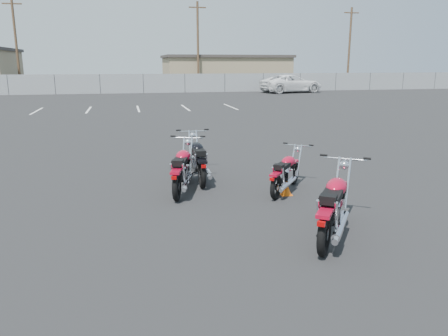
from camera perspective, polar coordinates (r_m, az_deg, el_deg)
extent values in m
plane|color=black|center=(8.77, -0.42, -5.10)|extent=(120.00, 120.00, 0.00)
torus|color=black|center=(10.56, -4.88, -0.15)|extent=(0.28, 0.64, 0.63)
cylinder|color=silver|center=(10.56, -4.88, -0.15)|extent=(0.15, 0.19, 0.17)
torus|color=black|center=(9.11, -6.20, -2.41)|extent=(0.28, 0.64, 0.63)
cylinder|color=silver|center=(9.11, -6.20, -2.41)|extent=(0.15, 0.19, 0.17)
cube|color=black|center=(9.82, -5.49, -0.96)|extent=(0.40, 1.09, 0.06)
cube|color=silver|center=(9.75, -5.55, -0.68)|extent=(0.39, 0.46, 0.31)
cylinder|color=silver|center=(9.71, -5.57, 0.40)|extent=(0.27, 0.31, 0.28)
ellipsoid|color=#A80A25|center=(9.91, -5.38, 1.54)|extent=(0.47, 0.67, 0.27)
cube|color=black|center=(9.43, -5.83, 0.78)|extent=(0.42, 0.63, 0.10)
cube|color=black|center=(9.17, -6.09, 0.68)|extent=(0.27, 0.24, 0.13)
cube|color=#A80A25|center=(9.00, -6.27, -0.42)|extent=(0.30, 0.47, 0.05)
cube|color=#A80A25|center=(10.48, -4.91, 1.60)|extent=(0.23, 0.38, 0.04)
cylinder|color=silver|center=(9.17, -5.31, -0.58)|extent=(0.10, 0.20, 0.41)
cylinder|color=silver|center=(9.21, -6.85, -0.56)|extent=(0.10, 0.20, 0.41)
cylinder|color=silver|center=(9.51, -4.77, -1.81)|extent=(0.41, 1.14, 0.13)
cylinder|color=silver|center=(9.18, -5.05, -2.24)|extent=(0.22, 0.39, 0.14)
cylinder|color=silver|center=(10.59, -4.32, 1.77)|extent=(0.16, 0.41, 0.83)
cylinder|color=silver|center=(10.62, -5.32, 1.78)|extent=(0.16, 0.41, 0.83)
sphere|color=silver|center=(10.72, -4.73, 3.38)|extent=(0.21, 0.21, 0.17)
cylinder|color=silver|center=(10.72, -4.72, 3.95)|extent=(0.71, 0.23, 0.03)
cylinder|color=black|center=(10.65, -2.78, 4.14)|extent=(0.13, 0.07, 0.04)
cylinder|color=black|center=(10.75, -6.68, 4.16)|extent=(0.13, 0.07, 0.04)
cylinder|color=black|center=(9.79, -6.41, -2.22)|extent=(0.16, 0.07, 0.31)
cube|color=#990505|center=(8.76, -6.55, -1.29)|extent=(0.12, 0.09, 0.06)
torus|color=black|center=(11.47, -3.90, 1.00)|extent=(0.14, 0.64, 0.64)
cylinder|color=silver|center=(11.47, -3.90, 1.00)|extent=(0.11, 0.17, 0.17)
torus|color=black|center=(9.98, -2.89, -0.89)|extent=(0.14, 0.64, 0.64)
cylinder|color=silver|center=(9.98, -2.89, -0.89)|extent=(0.11, 0.17, 0.17)
cube|color=black|center=(10.71, -3.43, 0.34)|extent=(0.15, 1.12, 0.06)
cube|color=silver|center=(10.65, -3.40, 0.61)|extent=(0.31, 0.42, 0.32)
cylinder|color=silver|center=(10.61, -3.42, 1.62)|extent=(0.22, 0.27, 0.28)
ellipsoid|color=black|center=(10.82, -3.59, 2.65)|extent=(0.35, 0.63, 0.27)
cube|color=black|center=(10.32, -3.25, 2.01)|extent=(0.30, 0.59, 0.11)
cube|color=black|center=(10.06, -3.06, 1.95)|extent=(0.24, 0.20, 0.13)
cube|color=black|center=(9.88, -2.89, 0.96)|extent=(0.21, 0.45, 0.05)
cube|color=black|center=(11.40, -3.93, 2.64)|extent=(0.15, 0.37, 0.04)
cylinder|color=silver|center=(10.09, -2.31, 0.83)|extent=(0.06, 0.20, 0.42)
cylinder|color=silver|center=(10.06, -3.74, 0.77)|extent=(0.06, 0.20, 0.42)
cylinder|color=silver|center=(10.44, -2.29, -0.35)|extent=(0.14, 1.17, 0.14)
cylinder|color=silver|center=(10.11, -2.02, -0.69)|extent=(0.14, 0.38, 0.14)
cylinder|color=silver|center=(11.54, -3.53, 2.80)|extent=(0.06, 0.43, 0.84)
cylinder|color=silver|center=(11.52, -4.47, 2.77)|extent=(0.06, 0.43, 0.84)
sphere|color=silver|center=(11.64, -4.12, 4.27)|extent=(0.18, 0.18, 0.17)
cylinder|color=silver|center=(11.65, -4.14, 4.80)|extent=(0.74, 0.06, 0.03)
cylinder|color=black|center=(11.67, -2.31, 5.05)|extent=(0.13, 0.04, 0.04)
cylinder|color=black|center=(11.59, -5.96, 4.93)|extent=(0.13, 0.04, 0.04)
cylinder|color=black|center=(10.64, -4.14, -0.88)|extent=(0.17, 0.03, 0.32)
cube|color=#990505|center=(9.63, -2.67, 0.21)|extent=(0.11, 0.07, 0.06)
torus|color=black|center=(10.45, 9.14, -0.66)|extent=(0.42, 0.49, 0.54)
cylinder|color=silver|center=(10.45, 9.14, -0.66)|extent=(0.16, 0.17, 0.15)
torus|color=black|center=(9.23, 6.79, -2.47)|extent=(0.42, 0.49, 0.54)
cylinder|color=silver|center=(9.23, 6.79, -2.47)|extent=(0.16, 0.17, 0.15)
cube|color=black|center=(9.83, 8.04, -1.30)|extent=(0.66, 0.80, 0.05)
cube|color=silver|center=(9.77, 7.97, -1.06)|extent=(0.41, 0.43, 0.27)
cylinder|color=silver|center=(9.73, 8.00, -0.13)|extent=(0.28, 0.29, 0.24)
ellipsoid|color=#A80A25|center=(9.90, 8.40, 0.85)|extent=(0.54, 0.59, 0.23)
cube|color=black|center=(9.50, 7.60, 0.22)|extent=(0.49, 0.54, 0.09)
cube|color=black|center=(9.28, 7.17, 0.15)|extent=(0.26, 0.25, 0.11)
cube|color=#A80A25|center=(9.14, 6.80, -0.78)|extent=(0.36, 0.40, 0.05)
cube|color=#A80A25|center=(10.38, 9.19, 0.87)|extent=(0.28, 0.32, 0.04)
cylinder|color=silver|center=(9.26, 7.74, -0.99)|extent=(0.14, 0.16, 0.36)
cylinder|color=silver|center=(9.33, 6.46, -0.84)|extent=(0.14, 0.16, 0.36)
cylinder|color=silver|center=(9.55, 8.36, -2.09)|extent=(0.68, 0.84, 0.12)
cylinder|color=silver|center=(9.28, 7.83, -2.42)|extent=(0.28, 0.32, 0.12)
cylinder|color=silver|center=(10.46, 9.79, 0.97)|extent=(0.26, 0.31, 0.72)
cylinder|color=silver|center=(10.50, 8.94, 1.06)|extent=(0.26, 0.31, 0.72)
sphere|color=silver|center=(10.57, 9.64, 2.42)|extent=(0.20, 0.20, 0.15)
cylinder|color=silver|center=(10.57, 9.69, 2.92)|extent=(0.52, 0.41, 0.03)
cylinder|color=black|center=(10.47, 11.34, 2.94)|extent=(0.11, 0.09, 0.03)
cylinder|color=black|center=(10.64, 8.02, 3.24)|extent=(0.11, 0.09, 0.03)
cylinder|color=black|center=(9.83, 7.14, -2.32)|extent=(0.13, 0.11, 0.27)
cube|color=#990505|center=(8.94, 6.30, -1.48)|extent=(0.10, 0.10, 0.05)
torus|color=black|center=(8.20, 14.90, -4.46)|extent=(0.48, 0.61, 0.67)
cylinder|color=silver|center=(8.20, 14.90, -4.46)|extent=(0.19, 0.21, 0.18)
torus|color=black|center=(6.70, 12.95, -8.47)|extent=(0.48, 0.61, 0.67)
cylinder|color=silver|center=(6.70, 12.95, -8.47)|extent=(0.19, 0.21, 0.18)
cube|color=black|center=(7.43, 14.04, -5.94)|extent=(0.76, 1.02, 0.07)
cube|color=silver|center=(7.36, 14.01, -5.59)|extent=(0.50, 0.52, 0.33)
cylinder|color=silver|center=(7.29, 14.10, -4.10)|extent=(0.34, 0.36, 0.29)
ellipsoid|color=#A80A25|center=(7.49, 14.46, -2.41)|extent=(0.65, 0.72, 0.28)
cube|color=black|center=(6.99, 13.81, -3.71)|extent=(0.59, 0.67, 0.11)
cube|color=black|center=(6.72, 13.45, -4.01)|extent=(0.31, 0.30, 0.13)
cube|color=#A80A25|center=(6.56, 13.07, -5.70)|extent=(0.43, 0.50, 0.06)
cube|color=#A80A25|center=(8.10, 15.05, -2.11)|extent=(0.34, 0.39, 0.04)
cylinder|color=silver|center=(6.74, 14.44, -5.90)|extent=(0.16, 0.20, 0.44)
cylinder|color=silver|center=(6.78, 12.20, -5.66)|extent=(0.16, 0.20, 0.44)
cylinder|color=silver|center=(7.12, 15.02, -7.44)|extent=(0.79, 1.06, 0.14)
cylinder|color=silver|center=(6.78, 14.61, -8.28)|extent=(0.34, 0.40, 0.15)
cylinder|color=silver|center=(8.22, 15.87, -1.90)|extent=(0.30, 0.39, 0.88)
cylinder|color=silver|center=(8.24, 14.49, -1.77)|extent=(0.30, 0.39, 0.88)
sphere|color=silver|center=(8.33, 15.47, 0.38)|extent=(0.25, 0.25, 0.18)
cylinder|color=silver|center=(8.33, 15.53, 1.16)|extent=(0.65, 0.48, 0.03)
cylinder|color=black|center=(8.26, 18.20, 1.19)|extent=(0.13, 0.11, 0.04)
cylinder|color=black|center=(8.35, 12.89, 1.66)|extent=(0.13, 0.11, 0.04)
cylinder|color=black|center=(7.42, 12.62, -7.62)|extent=(0.16, 0.12, 0.33)
cube|color=#990505|center=(6.31, 12.59, -7.13)|extent=(0.13, 0.12, 0.07)
cone|color=#DC5D0B|center=(9.61, 8.11, -2.59)|extent=(0.23, 0.23, 0.29)
cube|color=#DC5D0B|center=(9.66, 8.08, -3.44)|extent=(0.25, 0.25, 0.01)
cube|color=gray|center=(43.20, -10.49, 10.80)|extent=(80.00, 0.04, 1.80)
cylinder|color=black|center=(44.36, -26.39, 9.70)|extent=(0.06, 0.06, 1.80)
cylinder|color=black|center=(43.62, -21.21, 10.15)|extent=(0.06, 0.06, 1.80)
cylinder|color=black|center=(43.22, -15.88, 10.52)|extent=(0.06, 0.06, 1.80)
cylinder|color=black|center=(43.20, -10.49, 10.80)|extent=(0.06, 0.06, 1.80)
cylinder|color=black|center=(43.55, -5.13, 10.99)|extent=(0.06, 0.06, 1.80)
cylinder|color=black|center=(44.26, 0.10, 11.08)|extent=(0.06, 0.06, 1.80)
cylinder|color=black|center=(45.31, 5.14, 11.08)|extent=(0.06, 0.06, 1.80)
cylinder|color=black|center=(46.68, 9.91, 11.01)|extent=(0.06, 0.06, 1.80)
cylinder|color=black|center=(48.34, 14.38, 10.87)|extent=(0.06, 0.06, 1.80)
cylinder|color=black|center=(50.27, 18.52, 10.69)|extent=(0.06, 0.06, 1.80)
cylinder|color=black|center=(52.43, 22.34, 10.47)|extent=(0.06, 0.06, 1.80)
cylinder|color=black|center=(54.80, 25.83, 10.23)|extent=(0.06, 0.06, 1.80)
cube|color=#92815E|center=(53.45, 0.06, 12.36)|extent=(14.00, 9.00, 3.40)
cube|color=#3D3733|center=(53.44, 0.06, 14.35)|extent=(14.40, 9.40, 0.30)
cylinder|color=#453120|center=(49.23, -25.49, 14.25)|extent=(0.24, 0.24, 9.00)
cube|color=#453120|center=(49.52, -25.97, 18.74)|extent=(1.80, 0.12, 0.12)
cylinder|color=#453120|center=(47.79, -3.42, 15.56)|extent=(0.24, 0.24, 9.00)
cube|color=#453120|center=(48.09, -3.49, 20.20)|extent=(1.80, 0.12, 0.12)
cylinder|color=#453120|center=(54.61, 16.05, 14.82)|extent=(0.24, 0.24, 9.00)
cube|color=#453120|center=(54.87, 16.33, 18.88)|extent=(1.80, 0.12, 0.12)
cube|color=silver|center=(28.75, -23.27, 6.86)|extent=(0.12, 4.00, 0.01)
cube|color=silver|center=(28.35, -17.26, 7.27)|extent=(0.12, 4.00, 0.01)
cube|color=silver|center=(28.27, -11.15, 7.61)|extent=(0.12, 4.00, 0.01)
cube|color=silver|center=(28.51, -5.06, 7.86)|extent=(0.12, 4.00, 0.01)
cube|color=silver|center=(29.06, 0.87, 8.01)|extent=(0.12, 4.00, 0.01)
imported|color=white|center=(43.74, 8.81, 11.47)|extent=(4.21, 7.48, 2.68)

